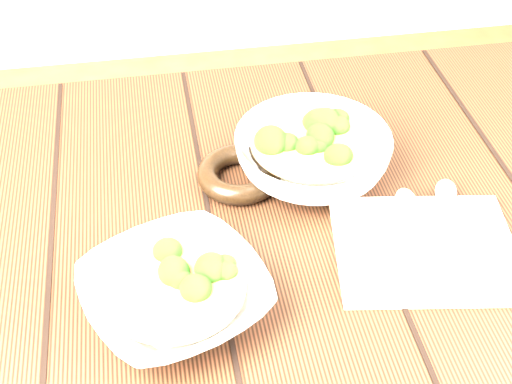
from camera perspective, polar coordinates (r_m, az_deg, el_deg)
The scene contains 7 objects.
table at distance 0.98m, azimuth -1.98°, elevation -8.60°, with size 1.20×0.80×0.75m.
soup_bowl_front at distance 0.80m, azimuth -6.49°, elevation -8.04°, with size 0.26×0.26×0.06m.
soup_bowl_back at distance 0.97m, azimuth 4.53°, elevation 3.05°, with size 0.27×0.27×0.08m.
trivet at distance 0.97m, azimuth -1.35°, elevation 1.45°, with size 0.11×0.11×0.03m, color black.
napkin at distance 0.90m, azimuth 13.38°, elevation -4.42°, with size 0.22×0.18×0.01m, color #BEB59E.
spoon_left at distance 0.92m, azimuth 12.24°, elevation -2.21°, with size 0.05×0.18×0.01m.
spoon_right at distance 0.94m, azimuth 14.86°, elevation -1.34°, with size 0.09×0.17×0.01m.
Camera 1 is at (-0.08, -0.63, 1.38)m, focal length 50.00 mm.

